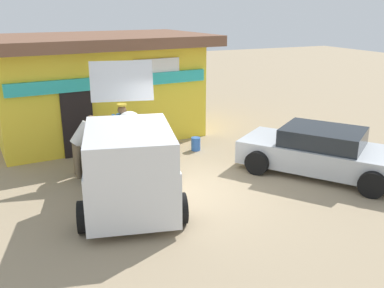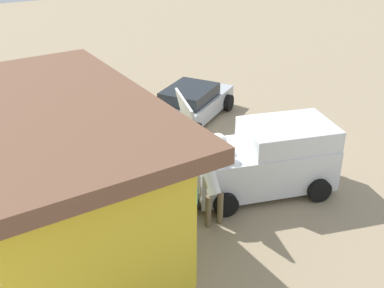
# 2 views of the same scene
# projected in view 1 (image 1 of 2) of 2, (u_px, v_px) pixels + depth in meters

# --- Properties ---
(ground_plane) EXTENTS (60.00, 60.00, 0.00)m
(ground_plane) POSITION_uv_depth(u_px,v_px,m) (193.00, 183.00, 10.66)
(ground_plane) COLOR #9E896B
(storefront_bar) EXTENTS (7.64, 5.10, 3.37)m
(storefront_bar) POSITION_uv_depth(u_px,v_px,m) (97.00, 85.00, 14.12)
(storefront_bar) COLOR yellow
(storefront_bar) RESTS_ON ground_plane
(delivery_van) EXTENTS (2.83, 4.39, 2.92)m
(delivery_van) POSITION_uv_depth(u_px,v_px,m) (128.00, 162.00, 9.37)
(delivery_van) COLOR silver
(delivery_van) RESTS_ON ground_plane
(parked_sedan) EXTENTS (3.85, 4.41, 1.23)m
(parked_sedan) POSITION_uv_depth(u_px,v_px,m) (321.00, 152.00, 11.15)
(parked_sedan) COLOR #B2B7BC
(parked_sedan) RESTS_ON ground_plane
(vendor_standing) EXTENTS (0.55, 0.42, 1.76)m
(vendor_standing) POSITION_uv_depth(u_px,v_px,m) (123.00, 131.00, 11.56)
(vendor_standing) COLOR #726047
(vendor_standing) RESTS_ON ground_plane
(customer_bending) EXTENTS (0.69, 0.57, 1.58)m
(customer_bending) POSITION_uv_depth(u_px,v_px,m) (82.00, 140.00, 10.92)
(customer_bending) COLOR #726047
(customer_bending) RESTS_ON ground_plane
(unloaded_banana_pile) EXTENTS (0.83, 0.87, 0.44)m
(unloaded_banana_pile) POSITION_uv_depth(u_px,v_px,m) (125.00, 151.00, 12.43)
(unloaded_banana_pile) COLOR silver
(unloaded_banana_pile) RESTS_ON ground_plane
(paint_bucket) EXTENTS (0.29, 0.29, 0.41)m
(paint_bucket) POSITION_uv_depth(u_px,v_px,m) (196.00, 144.00, 13.05)
(paint_bucket) COLOR blue
(paint_bucket) RESTS_ON ground_plane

